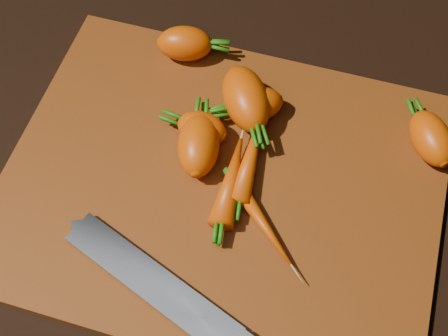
# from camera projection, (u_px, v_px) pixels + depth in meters

# --- Properties ---
(ground) EXTENTS (2.00, 2.00, 0.01)m
(ground) POSITION_uv_depth(u_px,v_px,m) (222.00, 190.00, 0.73)
(ground) COLOR black
(cutting_board) EXTENTS (0.50, 0.40, 0.01)m
(cutting_board) POSITION_uv_depth(u_px,v_px,m) (222.00, 186.00, 0.72)
(cutting_board) COLOR #853B0E
(cutting_board) RESTS_ON ground
(carrot_0) EXTENTS (0.08, 0.06, 0.04)m
(carrot_0) POSITION_uv_depth(u_px,v_px,m) (185.00, 44.00, 0.80)
(carrot_0) COLOR #E95308
(carrot_0) RESTS_ON cutting_board
(carrot_1) EXTENTS (0.06, 0.05, 0.04)m
(carrot_1) POSITION_uv_depth(u_px,v_px,m) (202.00, 129.00, 0.73)
(carrot_1) COLOR #E95308
(carrot_1) RESTS_ON cutting_board
(carrot_2) EXTENTS (0.09, 0.11, 0.05)m
(carrot_2) POSITION_uv_depth(u_px,v_px,m) (246.00, 99.00, 0.75)
(carrot_2) COLOR #E95308
(carrot_2) RESTS_ON cutting_board
(carrot_3) EXTENTS (0.07, 0.09, 0.05)m
(carrot_3) POSITION_uv_depth(u_px,v_px,m) (199.00, 145.00, 0.72)
(carrot_3) COLOR #E95308
(carrot_3) RESTS_ON cutting_board
(carrot_4) EXTENTS (0.08, 0.07, 0.04)m
(carrot_4) POSITION_uv_depth(u_px,v_px,m) (255.00, 105.00, 0.75)
(carrot_4) COLOR #E95308
(carrot_4) RESTS_ON cutting_board
(carrot_5) EXTENTS (0.08, 0.09, 0.04)m
(carrot_5) POSITION_uv_depth(u_px,v_px,m) (431.00, 138.00, 0.72)
(carrot_5) COLOR #E95308
(carrot_5) RESTS_ON cutting_board
(carrot_6) EXTENTS (0.03, 0.13, 0.03)m
(carrot_6) POSITION_uv_depth(u_px,v_px,m) (251.00, 156.00, 0.72)
(carrot_6) COLOR #E95308
(carrot_6) RESTS_ON cutting_board
(carrot_7) EXTENTS (0.09, 0.09, 0.02)m
(carrot_7) POSITION_uv_depth(u_px,v_px,m) (263.00, 223.00, 0.68)
(carrot_7) COLOR #E95308
(carrot_7) RESTS_ON cutting_board
(carrot_8) EXTENTS (0.04, 0.12, 0.03)m
(carrot_8) POSITION_uv_depth(u_px,v_px,m) (231.00, 180.00, 0.70)
(carrot_8) COLOR #E95308
(carrot_8) RESTS_ON cutting_board
(knife) EXTENTS (0.34, 0.15, 0.02)m
(knife) POSITION_uv_depth(u_px,v_px,m) (167.00, 294.00, 0.64)
(knife) COLOR gray
(knife) RESTS_ON cutting_board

